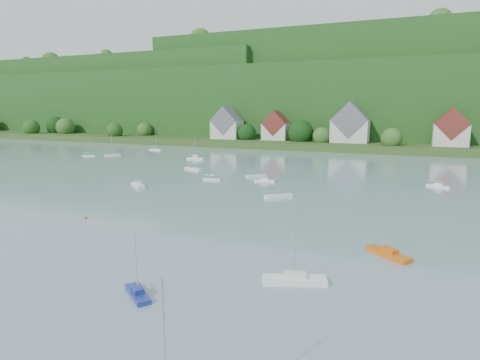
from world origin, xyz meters
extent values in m
cube|color=#2C491B|center=(0.00, 200.00, 1.50)|extent=(600.00, 60.00, 3.00)
cube|color=#154115|center=(0.00, 275.00, 20.00)|extent=(620.00, 160.00, 40.00)
cube|color=#154115|center=(-150.00, 260.00, 24.00)|extent=(200.00, 120.00, 52.00)
cube|color=#154115|center=(10.00, 270.00, 28.00)|extent=(240.00, 130.00, 60.00)
sphere|color=#2A5A21|center=(-162.23, 187.01, 6.64)|extent=(11.19, 11.19, 11.19)
sphere|color=#2A5A21|center=(-108.08, 191.48, 5.80)|extent=(8.61, 8.61, 8.61)
sphere|color=#224A16|center=(-119.76, 180.47, 5.94)|extent=(9.03, 9.03, 9.03)
sphere|color=#2A5A21|center=(-6.80, 183.88, 5.66)|extent=(8.19, 8.19, 8.19)
sphere|color=#2A5A21|center=(-51.96, 186.07, 5.11)|extent=(6.49, 6.49, 6.49)
sphere|color=#2A5A21|center=(46.85, 192.08, 6.95)|extent=(12.16, 12.16, 12.16)
sphere|color=#2A5A21|center=(22.99, 179.93, 5.84)|extent=(8.73, 8.73, 8.73)
sphere|color=black|center=(-43.87, 185.86, 6.03)|extent=(9.32, 9.32, 9.32)
sphere|color=black|center=(-170.45, 193.35, 6.09)|extent=(9.50, 9.50, 9.50)
sphere|color=black|center=(-174.62, 191.87, 6.87)|extent=(11.91, 11.91, 11.91)
sphere|color=#224A16|center=(-182.02, 179.81, 6.22)|extent=(9.91, 9.91, 9.91)
sphere|color=black|center=(-17.00, 186.36, 6.87)|extent=(11.92, 11.92, 11.92)
sphere|color=#2A5A21|center=(-119.71, 228.54, 51.84)|extent=(10.52, 10.52, 10.52)
sphere|color=#2A5A21|center=(-223.02, 236.35, 52.41)|extent=(13.75, 13.75, 13.75)
sphere|color=#224A16|center=(-84.27, 263.14, 51.80)|extent=(10.29, 10.29, 10.29)
sphere|color=black|center=(-190.36, 258.01, 51.80)|extent=(10.31, 10.31, 10.31)
sphere|color=black|center=(-175.19, 233.35, 51.42)|extent=(8.14, 8.14, 8.14)
sphere|color=#2A5A21|center=(-177.57, 262.59, 51.25)|extent=(7.15, 7.15, 7.15)
sphere|color=black|center=(-243.68, 258.03, 52.04)|extent=(11.66, 11.66, 11.66)
sphere|color=black|center=(-68.16, 251.39, 51.26)|extent=(7.18, 7.18, 7.18)
sphere|color=#2A5A21|center=(-157.98, 221.69, 51.56)|extent=(8.89, 8.89, 8.89)
sphere|color=#224A16|center=(-234.52, 225.00, 51.36)|extent=(7.77, 7.77, 7.77)
sphere|color=black|center=(-193.31, 253.95, 51.74)|extent=(9.97, 9.97, 9.97)
sphere|color=#224A16|center=(39.50, 255.03, 60.25)|extent=(12.83, 12.83, 12.83)
sphere|color=#2A5A21|center=(-39.93, 242.18, 59.43)|extent=(8.18, 8.18, 8.18)
sphere|color=#224A16|center=(1.11, 279.65, 60.23)|extent=(12.73, 12.73, 12.73)
sphere|color=#224A16|center=(60.71, 274.89, 60.56)|extent=(14.65, 14.65, 14.65)
sphere|color=#2A5A21|center=(39.25, 231.29, 60.09)|extent=(11.95, 11.95, 11.95)
sphere|color=#2A5A21|center=(-47.14, 274.29, 59.24)|extent=(7.07, 7.07, 7.07)
sphere|color=black|center=(-3.47, 243.31, 59.44)|extent=(8.21, 8.21, 8.21)
sphere|color=#2A5A21|center=(-22.82, 267.10, 60.14)|extent=(12.24, 12.24, 12.24)
sphere|color=#2A5A21|center=(-95.50, 235.90, 60.39)|extent=(13.65, 13.65, 13.65)
sphere|color=#224A16|center=(-39.98, 262.14, 42.10)|extent=(12.01, 12.01, 12.01)
sphere|color=black|center=(-3.70, 272.21, 42.75)|extent=(15.72, 15.72, 15.72)
sphere|color=#224A16|center=(10.88, 267.92, 41.84)|extent=(10.54, 10.54, 10.54)
sphere|color=#224A16|center=(-193.30, 298.62, 41.43)|extent=(8.18, 8.18, 8.18)
sphere|color=black|center=(-175.91, 289.59, 41.53)|extent=(8.74, 8.74, 8.74)
sphere|color=black|center=(-191.77, 268.51, 42.69)|extent=(15.38, 15.38, 15.38)
cube|color=beige|center=(-55.00, 187.00, 7.50)|extent=(14.00, 10.00, 9.00)
cube|color=slate|center=(-55.00, 187.00, 12.00)|extent=(14.00, 10.40, 14.00)
cube|color=beige|center=(-30.00, 189.00, 7.00)|extent=(12.00, 9.00, 8.00)
cube|color=maroon|center=(-30.00, 189.00, 11.00)|extent=(12.00, 9.36, 12.00)
cube|color=beige|center=(5.00, 188.00, 8.00)|extent=(16.00, 11.00, 10.00)
cube|color=slate|center=(5.00, 188.00, 13.00)|extent=(16.00, 11.44, 16.00)
cube|color=beige|center=(45.00, 186.00, 7.50)|extent=(13.00, 10.00, 9.00)
cube|color=maroon|center=(45.00, 186.00, 12.00)|extent=(13.00, 10.40, 13.00)
cube|color=navy|center=(7.07, 31.50, 0.24)|extent=(4.61, 3.98, 0.48)
cube|color=navy|center=(7.07, 31.50, 0.73)|extent=(1.90, 1.76, 0.50)
cylinder|color=silver|center=(7.07, 31.50, 3.47)|extent=(0.10, 0.10, 5.98)
cylinder|color=silver|center=(6.50, 31.94, 1.38)|extent=(2.13, 1.67, 0.08)
cube|color=white|center=(20.50, 40.43, 0.34)|extent=(6.98, 4.20, 0.68)
cube|color=white|center=(20.50, 40.43, 0.93)|extent=(2.68, 2.09, 0.50)
cylinder|color=silver|center=(20.50, 40.43, 4.90)|extent=(0.10, 0.10, 8.44)
cylinder|color=silver|center=(19.56, 40.07, 1.58)|extent=(3.49, 1.41, 0.08)
cube|color=#D85E11|center=(29.22, 52.71, 0.30)|extent=(5.77, 5.06, 0.60)
cube|color=#D85E11|center=(29.22, 52.71, 0.85)|extent=(2.39, 2.23, 0.50)
cylinder|color=silver|center=(29.22, 52.71, 4.37)|extent=(0.10, 0.10, 7.53)
cylinder|color=silver|center=(28.51, 53.27, 1.50)|extent=(2.65, 2.12, 0.08)
sphere|color=#EA5F02|center=(-18.54, 51.55, 0.00)|extent=(0.48, 0.48, 0.48)
cube|color=white|center=(6.22, 79.78, 0.30)|extent=(5.35, 5.39, 0.59)
cylinder|color=silver|center=(6.22, 79.78, 4.30)|extent=(0.10, 0.10, 7.42)
cylinder|color=silver|center=(5.59, 79.15, 1.49)|extent=(2.35, 2.38, 0.08)
cube|color=white|center=(-40.30, 128.21, 0.32)|extent=(6.63, 2.60, 0.65)
cube|color=white|center=(-40.30, 128.21, 0.90)|extent=(2.40, 1.54, 0.50)
cylinder|color=silver|center=(-40.30, 128.21, 4.68)|extent=(0.10, 0.10, 8.06)
cylinder|color=silver|center=(-41.26, 128.09, 1.55)|extent=(3.53, 0.52, 0.08)
cube|color=white|center=(-82.49, 120.65, 0.24)|extent=(4.78, 3.45, 0.47)
cylinder|color=silver|center=(-82.49, 120.65, 3.43)|extent=(0.10, 0.10, 5.92)
cylinder|color=silver|center=(-83.11, 120.31, 1.37)|extent=(2.32, 1.33, 0.08)
cube|color=white|center=(-15.68, 92.64, 0.23)|extent=(4.79, 1.99, 0.46)
cylinder|color=silver|center=(-15.68, 92.64, 3.37)|extent=(0.10, 0.10, 5.81)
cylinder|color=silver|center=(-16.37, 92.53, 1.36)|extent=(2.54, 0.47, 0.08)
cube|color=white|center=(-7.09, 101.88, 0.28)|extent=(5.08, 5.03, 0.56)
cylinder|color=silver|center=(-7.09, 101.88, 4.05)|extent=(0.10, 0.10, 6.98)
cylinder|color=silver|center=(-7.69, 101.29, 1.46)|extent=(2.25, 2.21, 0.08)
cube|color=white|center=(-2.52, 95.78, 0.26)|extent=(5.30, 2.33, 0.51)
cube|color=white|center=(-2.52, 95.78, 0.76)|extent=(1.94, 1.31, 0.50)
cylinder|color=silver|center=(-2.52, 95.78, 3.72)|extent=(0.10, 0.10, 6.41)
cylinder|color=silver|center=(-3.27, 95.64, 1.41)|extent=(2.79, 0.58, 0.08)
cube|color=white|center=(-75.85, 126.12, 0.30)|extent=(4.83, 5.76, 0.59)
cylinder|color=silver|center=(-75.85, 126.12, 4.29)|extent=(0.10, 0.10, 7.40)
cylinder|color=silver|center=(-76.37, 125.40, 1.49)|extent=(1.99, 2.68, 0.08)
cube|color=white|center=(-28.87, 106.35, 0.31)|extent=(6.35, 3.40, 0.61)
cylinder|color=silver|center=(-28.87, 106.35, 4.43)|extent=(0.10, 0.10, 7.64)
cylinder|color=silver|center=(-29.75, 106.62, 1.51)|extent=(3.24, 1.04, 0.08)
cube|color=white|center=(-28.31, 78.68, 0.29)|extent=(5.74, 4.70, 0.59)
cube|color=white|center=(-28.31, 78.68, 0.84)|extent=(2.34, 2.11, 0.50)
cylinder|color=silver|center=(-28.31, 78.68, 4.24)|extent=(0.10, 0.10, 7.32)
cylinder|color=silver|center=(-29.03, 79.19, 1.49)|extent=(2.68, 1.91, 0.08)
cube|color=white|center=(37.30, 104.57, 0.26)|extent=(5.35, 3.28, 0.52)
cube|color=white|center=(37.30, 104.57, 0.77)|extent=(2.06, 1.62, 0.50)
cylinder|color=silver|center=(37.30, 104.57, 3.76)|extent=(0.10, 0.10, 6.48)
cylinder|color=silver|center=(36.58, 104.86, 1.42)|extent=(2.68, 1.14, 0.08)
cube|color=white|center=(-71.92, 149.57, 0.32)|extent=(6.52, 2.75, 0.63)
cylinder|color=silver|center=(-71.92, 149.57, 4.58)|extent=(0.10, 0.10, 7.90)
cylinder|color=silver|center=(-72.86, 149.72, 1.53)|extent=(3.44, 0.63, 0.08)
camera|label=1|loc=(31.02, 0.91, 18.34)|focal=30.48mm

